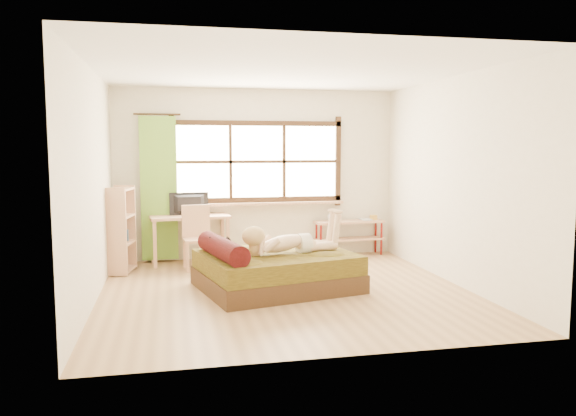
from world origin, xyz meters
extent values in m
plane|color=#9E754C|center=(0.00, 0.00, 0.00)|extent=(4.50, 4.50, 0.00)
plane|color=white|center=(0.00, 0.00, 2.70)|extent=(4.50, 4.50, 0.00)
plane|color=silver|center=(0.00, 2.25, 1.35)|extent=(4.50, 0.00, 4.50)
plane|color=silver|center=(0.00, -2.25, 1.35)|extent=(4.50, 0.00, 4.50)
plane|color=silver|center=(-2.25, 0.00, 1.35)|extent=(0.00, 4.50, 4.50)
plane|color=silver|center=(2.25, 0.00, 1.35)|extent=(0.00, 4.50, 4.50)
cube|color=#FFEDBF|center=(0.00, 2.25, 1.55)|extent=(2.60, 0.01, 1.30)
cube|color=tan|center=(0.00, 2.17, 0.88)|extent=(2.80, 0.16, 0.04)
cube|color=#568A25|center=(-1.55, 2.13, 1.15)|extent=(0.55, 0.10, 2.20)
cube|color=black|center=(-0.08, 0.16, 0.11)|extent=(2.12, 1.85, 0.23)
cube|color=#33250B|center=(-0.08, 0.16, 0.34)|extent=(2.08, 1.81, 0.23)
cylinder|color=black|center=(-0.78, 0.00, 0.57)|extent=(0.54, 1.27, 0.26)
cube|color=tan|center=(-1.10, 1.95, 0.72)|extent=(1.24, 0.66, 0.04)
cube|color=tan|center=(-1.62, 1.68, 0.36)|extent=(0.05, 0.05, 0.71)
cube|color=tan|center=(-0.53, 1.79, 0.36)|extent=(0.05, 0.05, 0.71)
cube|color=tan|center=(-1.66, 2.11, 0.36)|extent=(0.05, 0.05, 0.71)
cube|color=tan|center=(-0.58, 2.22, 0.36)|extent=(0.05, 0.05, 0.71)
imported|color=black|center=(-1.10, 2.00, 0.92)|extent=(0.60, 0.14, 0.34)
cube|color=tan|center=(-1.00, 1.50, 0.44)|extent=(0.46, 0.46, 0.04)
cube|color=tan|center=(-1.02, 1.69, 0.69)|extent=(0.42, 0.08, 0.48)
cube|color=tan|center=(-1.16, 1.30, 0.21)|extent=(0.04, 0.04, 0.42)
cube|color=tan|center=(-0.80, 1.34, 0.21)|extent=(0.04, 0.04, 0.42)
cube|color=tan|center=(-1.19, 1.66, 0.21)|extent=(0.04, 0.04, 0.42)
cube|color=tan|center=(-0.84, 1.70, 0.21)|extent=(0.04, 0.04, 0.42)
cube|color=tan|center=(1.50, 2.07, 0.56)|extent=(1.17, 0.36, 0.04)
cube|color=tan|center=(1.50, 2.07, 0.27)|extent=(1.17, 0.36, 0.03)
cylinder|color=maroon|center=(0.98, 1.92, 0.29)|extent=(0.03, 0.03, 0.58)
cylinder|color=maroon|center=(2.03, 1.99, 0.29)|extent=(0.03, 0.03, 0.58)
cylinder|color=maroon|center=(0.96, 2.15, 0.29)|extent=(0.03, 0.03, 0.58)
cylinder|color=maroon|center=(2.02, 2.22, 0.29)|extent=(0.03, 0.03, 0.58)
cube|color=gold|center=(1.93, 2.10, 0.62)|extent=(0.10, 0.10, 0.08)
imported|color=gray|center=(1.20, 2.07, 0.63)|extent=(0.14, 0.14, 0.11)
imported|color=gray|center=(1.70, 2.07, 0.59)|extent=(0.19, 0.25, 0.02)
cube|color=tan|center=(-2.08, 1.50, 0.05)|extent=(0.39, 0.55, 0.03)
cube|color=tan|center=(-2.08, 1.50, 0.43)|extent=(0.39, 0.55, 0.03)
cube|color=tan|center=(-2.08, 1.50, 0.81)|extent=(0.39, 0.55, 0.03)
cube|color=tan|center=(-2.08, 1.50, 1.19)|extent=(0.39, 0.55, 0.03)
cube|color=tan|center=(-2.13, 1.26, 0.62)|extent=(0.30, 0.09, 1.22)
cube|color=tan|center=(-2.03, 1.75, 0.62)|extent=(0.30, 0.09, 1.22)
camera|label=1|loc=(-1.37, -6.69, 1.79)|focal=35.00mm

